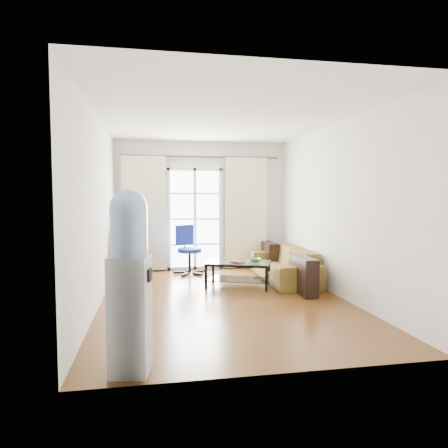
# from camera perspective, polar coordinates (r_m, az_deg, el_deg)

# --- Properties ---
(floor) EXTENTS (5.20, 5.20, 0.00)m
(floor) POSITION_cam_1_polar(r_m,az_deg,el_deg) (6.16, -0.13, -10.66)
(floor) COLOR brown
(floor) RESTS_ON ground
(ceiling) EXTENTS (5.20, 5.20, 0.00)m
(ceiling) POSITION_cam_1_polar(r_m,az_deg,el_deg) (6.06, -0.13, 14.86)
(ceiling) COLOR white
(ceiling) RESTS_ON wall_back
(wall_back) EXTENTS (3.60, 0.02, 2.70)m
(wall_back) POSITION_cam_1_polar(r_m,az_deg,el_deg) (8.53, -3.23, 2.60)
(wall_back) COLOR white
(wall_back) RESTS_ON floor
(wall_front) EXTENTS (3.60, 0.02, 2.70)m
(wall_front) POSITION_cam_1_polar(r_m,az_deg,el_deg) (3.43, 7.59, 0.49)
(wall_front) COLOR white
(wall_front) RESTS_ON floor
(wall_left) EXTENTS (0.02, 5.20, 2.70)m
(wall_left) POSITION_cam_1_polar(r_m,az_deg,el_deg) (5.91, -17.57, 1.80)
(wall_left) COLOR white
(wall_left) RESTS_ON floor
(wall_right) EXTENTS (0.02, 5.20, 2.70)m
(wall_right) POSITION_cam_1_polar(r_m,az_deg,el_deg) (6.52, 15.64, 2.03)
(wall_right) COLOR white
(wall_right) RESTS_ON floor
(french_door) EXTENTS (1.16, 0.06, 2.15)m
(french_door) POSITION_cam_1_polar(r_m,az_deg,el_deg) (8.47, -4.18, 0.72)
(french_door) COLOR white
(french_door) RESTS_ON wall_back
(curtain_rod) EXTENTS (3.30, 0.04, 0.04)m
(curtain_rod) POSITION_cam_1_polar(r_m,az_deg,el_deg) (8.47, -3.17, 9.57)
(curtain_rod) COLOR #4C3F2D
(curtain_rod) RESTS_ON wall_back
(curtain_left) EXTENTS (0.90, 0.07, 2.35)m
(curtain_left) POSITION_cam_1_polar(r_m,az_deg,el_deg) (8.35, -11.33, 1.47)
(curtain_left) COLOR #EDEBBF
(curtain_left) RESTS_ON curtain_rod
(curtain_right) EXTENTS (0.90, 0.07, 2.35)m
(curtain_right) POSITION_cam_1_polar(r_m,az_deg,el_deg) (8.59, 3.18, 1.60)
(curtain_right) COLOR #EDEBBF
(curtain_right) RESTS_ON curtain_rod
(radiator) EXTENTS (0.64, 0.12, 0.64)m
(radiator) POSITION_cam_1_polar(r_m,az_deg,el_deg) (8.65, 2.16, -4.16)
(radiator) COLOR gray
(radiator) RESTS_ON floor
(sofa) EXTENTS (2.08, 0.89, 0.60)m
(sofa) POSITION_cam_1_polar(r_m,az_deg,el_deg) (7.53, 8.56, -5.67)
(sofa) COLOR brown
(sofa) RESTS_ON floor
(coffee_table) EXTENTS (1.22, 0.96, 0.43)m
(coffee_table) POSITION_cam_1_polar(r_m,az_deg,el_deg) (6.90, 2.06, -6.68)
(coffee_table) COLOR silver
(coffee_table) RESTS_ON floor
(bowl) EXTENTS (0.24, 0.24, 0.06)m
(bowl) POSITION_cam_1_polar(r_m,az_deg,el_deg) (6.90, 4.37, -5.15)
(bowl) COLOR #318831
(bowl) RESTS_ON coffee_table
(book) EXTENTS (0.40, 0.40, 0.02)m
(book) POSITION_cam_1_polar(r_m,az_deg,el_deg) (6.74, 1.50, -5.51)
(book) COLOR #A42014
(book) RESTS_ON coffee_table
(remote) EXTENTS (0.17, 0.12, 0.02)m
(remote) POSITION_cam_1_polar(r_m,az_deg,el_deg) (6.76, 1.93, -5.49)
(remote) COLOR black
(remote) RESTS_ON coffee_table
(tv_stand) EXTENTS (0.64, 0.89, 0.61)m
(tv_stand) POSITION_cam_1_polar(r_m,az_deg,el_deg) (7.81, -13.43, -5.33)
(tv_stand) COLOR black
(tv_stand) RESTS_ON floor
(crt_tv) EXTENTS (0.47, 0.46, 0.41)m
(crt_tv) POSITION_cam_1_polar(r_m,az_deg,el_deg) (7.68, -13.49, -1.64)
(crt_tv) COLOR black
(crt_tv) RESTS_ON tv_stand
(task_chair) EXTENTS (0.87, 0.87, 0.97)m
(task_chair) POSITION_cam_1_polar(r_m,az_deg,el_deg) (8.04, -5.05, -5.10)
(task_chair) COLOR black
(task_chair) RESTS_ON floor
(water_cooler) EXTENTS (0.39, 0.38, 1.62)m
(water_cooler) POSITION_cam_1_polar(r_m,az_deg,el_deg) (3.59, -13.34, -7.54)
(water_cooler) COLOR silver
(water_cooler) RESTS_ON floor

